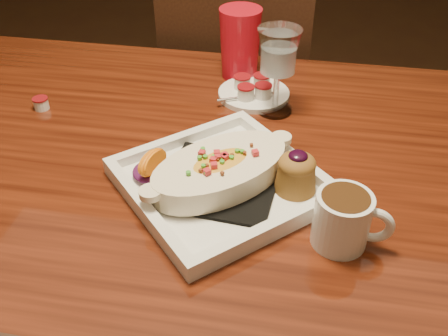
% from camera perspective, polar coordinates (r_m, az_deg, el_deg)
% --- Properties ---
extents(table, '(1.50, 0.90, 0.75)m').
position_cam_1_polar(table, '(0.96, -4.17, -3.56)').
color(table, maroon).
rests_on(table, floor).
extents(chair_far, '(0.42, 0.42, 0.93)m').
position_cam_1_polar(chair_far, '(1.55, 1.64, 7.45)').
color(chair_far, black).
rests_on(chair_far, floor).
extents(plate, '(0.41, 0.41, 0.08)m').
position_cam_1_polar(plate, '(0.81, 0.20, -0.78)').
color(plate, white).
rests_on(plate, table).
extents(coffee_mug, '(0.11, 0.08, 0.09)m').
position_cam_1_polar(coffee_mug, '(0.73, 13.57, -5.61)').
color(coffee_mug, white).
rests_on(coffee_mug, table).
extents(goblet, '(0.08, 0.08, 0.18)m').
position_cam_1_polar(goblet, '(0.98, 6.23, 12.60)').
color(goblet, silver).
rests_on(goblet, table).
extents(saucer, '(0.15, 0.15, 0.10)m').
position_cam_1_polar(saucer, '(1.08, 3.33, 8.73)').
color(saucer, white).
rests_on(saucer, table).
extents(creamer_loose, '(0.03, 0.03, 0.02)m').
position_cam_1_polar(creamer_loose, '(1.10, -20.19, 6.95)').
color(creamer_loose, silver).
rests_on(creamer_loose, table).
extents(red_tumbler, '(0.09, 0.09, 0.16)m').
position_cam_1_polar(red_tumbler, '(1.14, 1.85, 14.02)').
color(red_tumbler, red).
rests_on(red_tumbler, table).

